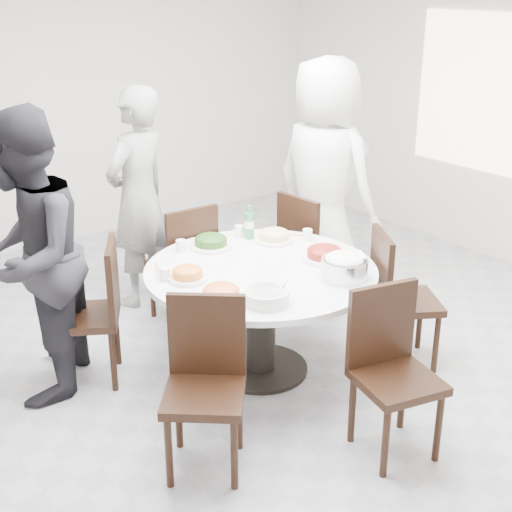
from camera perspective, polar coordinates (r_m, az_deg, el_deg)
floor at (r=5.07m, az=-1.01°, el=-8.02°), size 6.00×6.00×0.01m
wall_back at (r=7.14m, az=-15.86°, el=11.94°), size 6.00×0.01×2.80m
dining_table at (r=4.73m, az=0.37°, el=-5.19°), size 1.50×1.50×0.75m
chair_ne at (r=5.65m, az=4.65°, el=0.49°), size 0.46×0.46×0.95m
chair_n at (r=5.42m, az=-6.02°, el=-0.51°), size 0.44×0.44×0.95m
chair_nw at (r=4.73m, az=-13.49°, el=-4.51°), size 0.58×0.58×0.95m
chair_sw at (r=3.81m, az=-4.19°, el=-10.77°), size 0.59×0.59×0.95m
chair_s at (r=3.99m, az=11.28°, el=-9.50°), size 0.51×0.51×0.95m
chair_se at (r=4.91m, az=11.95°, el=-3.38°), size 0.58×0.58×0.95m
diner_right at (r=5.71m, az=5.49°, el=5.95°), size 0.76×1.04×1.95m
diner_middle at (r=5.67m, az=-9.38°, el=4.59°), size 0.75×0.62×1.75m
diner_left at (r=4.51m, az=-17.69°, el=-0.18°), size 1.09×1.13×1.83m
dish_greens at (r=4.91m, az=-3.63°, el=1.07°), size 0.29×0.29×0.07m
dish_pale at (r=5.02m, az=1.46°, el=1.55°), size 0.27×0.27×0.07m
dish_orange at (r=4.41m, az=-5.50°, el=-1.55°), size 0.24×0.24×0.07m
dish_redbrown at (r=4.72m, az=5.50°, el=0.13°), size 0.30×0.30×0.08m
dish_tofu at (r=4.13m, az=-2.81°, el=-3.09°), size 0.28×0.28×0.07m
rice_bowl at (r=4.44m, az=7.08°, el=-1.02°), size 0.29×0.29×0.12m
soup_bowl at (r=4.09m, az=0.82°, el=-3.26°), size 0.27×0.27×0.08m
beverage_bottle at (r=5.05m, az=-0.55°, el=2.74°), size 0.07×0.07×0.24m
tea_cups at (r=5.01m, az=-3.48°, el=1.53°), size 0.07×0.07×0.08m
chopsticks at (r=5.10m, az=-4.01°, el=1.50°), size 0.24×0.04×0.01m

